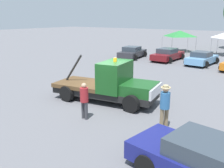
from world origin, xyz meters
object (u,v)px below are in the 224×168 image
tow_truck (111,85)px  person_near_truck (165,103)px  foreground_car (217,167)px  parked_car_skyblue (202,58)px  traffic_cone (113,74)px  parked_car_maroon (168,55)px  canopy_tent_green (180,34)px  person_at_hood (84,98)px  parked_car_charcoal (132,52)px

tow_truck → person_near_truck: (3.85, -1.47, 0.15)m
foreground_car → parked_car_skyblue: size_ratio=1.25×
foreground_car → person_near_truck: (-2.75, 2.74, 0.46)m
tow_truck → traffic_cone: tow_truck is taller
parked_car_maroon → canopy_tent_green: canopy_tent_green is taller
parked_car_skyblue → traffic_cone: bearing=160.9°
traffic_cone → person_at_hood: bearing=-63.7°
person_at_hood → parked_car_charcoal: (-7.38, 16.47, -0.35)m
foreground_car → parked_car_skyblue: same height
parked_car_skyblue → foreground_car: bearing=-158.1°
tow_truck → canopy_tent_green: size_ratio=1.74×
canopy_tent_green → person_at_hood: bearing=-78.5°
parked_car_skyblue → canopy_tent_green: size_ratio=1.22×
person_at_hood → traffic_cone: bearing=-146.3°
foreground_car → parked_car_charcoal: size_ratio=1.18×
parked_car_maroon → parked_car_skyblue: size_ratio=1.12×
person_near_truck → traffic_cone: bearing=-9.3°
person_near_truck → parked_car_maroon: size_ratio=0.39×
foreground_car → person_at_hood: size_ratio=3.14×
tow_truck → person_at_hood: tow_truck is taller
foreground_car → traffic_cone: bearing=146.1°
person_near_truck → parked_car_skyblue: (-3.02, 15.58, -0.47)m
canopy_tent_green → traffic_cone: 17.62m
person_at_hood → parked_car_skyblue: person_at_hood is taller
foreground_car → parked_car_skyblue: (-5.78, 18.33, -0.00)m
tow_truck → parked_car_charcoal: bearing=107.2°
parked_car_charcoal → canopy_tent_green: 8.91m
foreground_car → parked_car_maroon: size_ratio=1.11×
canopy_tent_green → traffic_cone: bearing=-85.5°
tow_truck → canopy_tent_green: (-4.61, 22.22, 1.46)m
parked_car_charcoal → foreground_car: bearing=-151.3°
foreground_car → canopy_tent_green: size_ratio=1.53×
tow_truck → parked_car_skyblue: 14.14m
person_near_truck → parked_car_skyblue: person_near_truck is taller
tow_truck → parked_car_charcoal: size_ratio=1.34×
foreground_car → traffic_cone: size_ratio=9.80×
parked_car_maroon → traffic_cone: (-0.30, -9.78, -0.40)m
person_near_truck → traffic_cone: 9.50m
parked_car_skyblue → person_near_truck: bearing=-164.6°
tow_truck → parked_car_skyblue: (0.83, 14.11, -0.32)m
tow_truck → parked_car_maroon: bearing=92.0°
parked_car_skyblue → tow_truck: bearing=-179.0°
foreground_car → canopy_tent_green: canopy_tent_green is taller
parked_car_maroon → traffic_cone: parked_car_maroon is taller
canopy_tent_green → traffic_cone: canopy_tent_green is taller
tow_truck → person_near_truck: tow_truck is taller
person_at_hood → parked_car_skyblue: bearing=-173.9°
foreground_car → person_near_truck: 3.92m
parked_car_skyblue → canopy_tent_green: canopy_tent_green is taller
tow_truck → canopy_tent_green: bearing=92.3°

